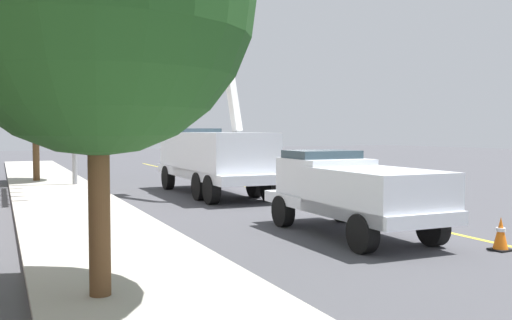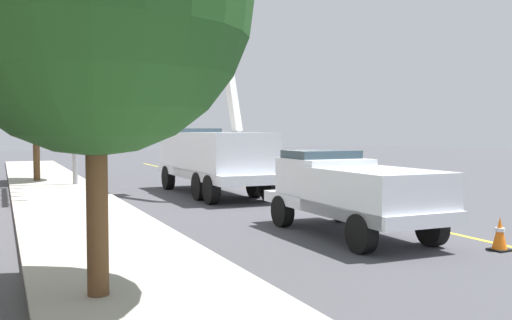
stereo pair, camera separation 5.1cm
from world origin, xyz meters
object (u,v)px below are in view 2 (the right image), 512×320
(traffic_cone_mid_front, at_px, (353,203))
(traffic_signal_mast, at_px, (80,56))
(service_pickup_truck, at_px, (351,190))
(traffic_cone_trailing, at_px, (221,177))
(traffic_cone_leading, at_px, (500,234))
(utility_bucket_truck, at_px, (212,154))
(traffic_cone_mid_rear, at_px, (282,188))
(passing_minivan, at_px, (244,159))

(traffic_cone_mid_front, height_order, traffic_signal_mast, traffic_signal_mast)
(service_pickup_truck, xyz_separation_m, traffic_cone_trailing, (13.41, -3.04, -0.74))
(service_pickup_truck, distance_m, traffic_cone_leading, 3.49)
(utility_bucket_truck, height_order, traffic_signal_mast, traffic_signal_mast)
(service_pickup_truck, xyz_separation_m, traffic_cone_mid_rear, (7.85, -2.94, -0.75))
(utility_bucket_truck, xyz_separation_m, traffic_cone_mid_front, (-7.41, -1.22, -1.24))
(traffic_cone_trailing, bearing_deg, traffic_cone_mid_front, 175.49)
(traffic_cone_trailing, bearing_deg, traffic_cone_leading, 175.14)
(traffic_cone_mid_front, relative_size, traffic_cone_mid_rear, 1.07)
(utility_bucket_truck, distance_m, service_pickup_truck, 10.05)
(traffic_cone_leading, height_order, traffic_cone_mid_front, traffic_cone_mid_front)
(utility_bucket_truck, relative_size, traffic_cone_mid_front, 10.58)
(traffic_signal_mast, bearing_deg, traffic_cone_leading, -163.18)
(passing_minivan, height_order, traffic_cone_trailing, passing_minivan)
(service_pickup_truck, xyz_separation_m, traffic_cone_mid_front, (2.58, -2.19, -0.73))
(passing_minivan, distance_m, traffic_cone_trailing, 5.52)
(utility_bucket_truck, distance_m, traffic_cone_leading, 13.05)
(service_pickup_truck, bearing_deg, traffic_signal_mast, 13.92)
(traffic_cone_mid_front, xyz_separation_m, traffic_signal_mast, (11.10, 5.57, 5.34))
(traffic_cone_leading, xyz_separation_m, traffic_cone_mid_rear, (10.83, -1.29, 0.00))
(traffic_cone_mid_rear, relative_size, traffic_cone_trailing, 0.96)
(traffic_cone_leading, xyz_separation_m, traffic_signal_mast, (16.66, 5.04, 5.37))
(traffic_cone_leading, height_order, traffic_cone_mid_rear, traffic_cone_mid_rear)
(traffic_cone_mid_front, bearing_deg, traffic_cone_mid_rear, -8.11)
(utility_bucket_truck, bearing_deg, passing_minivan, -36.38)
(passing_minivan, distance_m, traffic_cone_leading, 21.17)
(utility_bucket_truck, height_order, traffic_cone_trailing, utility_bucket_truck)
(utility_bucket_truck, bearing_deg, traffic_cone_trailing, -31.25)
(traffic_cone_trailing, bearing_deg, service_pickup_truck, 167.22)
(utility_bucket_truck, distance_m, traffic_cone_mid_front, 7.61)
(passing_minivan, bearing_deg, traffic_signal_mast, 111.51)
(passing_minivan, xyz_separation_m, traffic_cone_mid_front, (-15.03, 4.39, -0.58))
(traffic_cone_trailing, bearing_deg, utility_bucket_truck, 148.75)
(traffic_cone_trailing, height_order, traffic_signal_mast, traffic_signal_mast)
(utility_bucket_truck, distance_m, traffic_cone_mid_rear, 3.18)
(service_pickup_truck, height_order, traffic_cone_mid_front, service_pickup_truck)
(service_pickup_truck, height_order, traffic_cone_trailing, service_pickup_truck)
(traffic_signal_mast, bearing_deg, passing_minivan, -68.49)
(traffic_signal_mast, bearing_deg, traffic_cone_mid_rear, -132.67)
(utility_bucket_truck, height_order, traffic_cone_mid_rear, utility_bucket_truck)
(passing_minivan, bearing_deg, service_pickup_truck, 159.52)
(traffic_cone_leading, bearing_deg, service_pickup_truck, 28.94)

